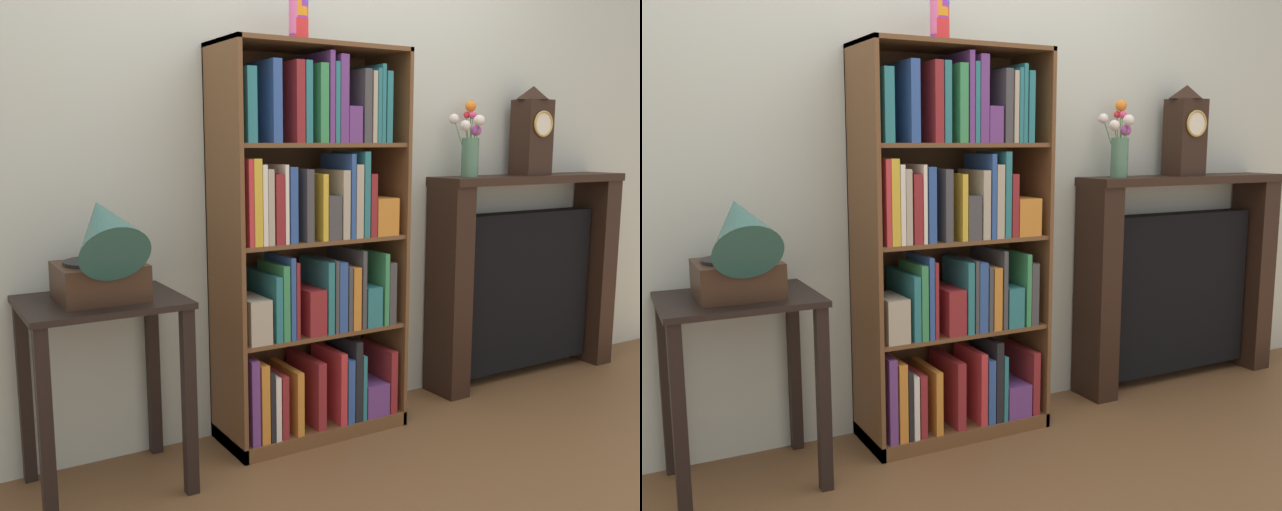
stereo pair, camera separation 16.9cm
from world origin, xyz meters
TOP-DOWN VIEW (x-y plane):
  - ground_plane at (0.00, 0.00)m, footprint 8.11×6.40m
  - wall_back at (0.23, 0.30)m, footprint 5.11×0.08m
  - bookshelf at (-0.00, 0.08)m, footprint 0.79×0.34m
  - cup_stack at (-0.06, 0.08)m, footprint 0.08×0.08m
  - side_table_left at (-0.89, 0.03)m, footprint 0.54×0.46m
  - gramophone at (-0.89, -0.03)m, footprint 0.29×0.43m
  - fireplace_mantel at (1.35, 0.16)m, footprint 1.20×0.24m
  - mantel_clock at (1.34, 0.14)m, footprint 0.17×0.15m
  - flower_vase at (0.93, 0.14)m, footprint 0.16×0.16m

SIDE VIEW (x-z plane):
  - ground_plane at x=0.00m, z-range -0.02..0.00m
  - side_table_left at x=-0.89m, z-range 0.17..0.87m
  - fireplace_mantel at x=1.35m, z-range -0.01..1.07m
  - bookshelf at x=0.00m, z-range -0.05..1.58m
  - gramophone at x=-0.89m, z-range 0.66..1.10m
  - flower_vase at x=0.93m, z-range 1.06..1.42m
  - wall_back at x=0.23m, z-range 0.00..2.60m
  - mantel_clock at x=1.34m, z-range 1.08..1.53m
  - cup_stack at x=-0.06m, z-range 1.63..1.88m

